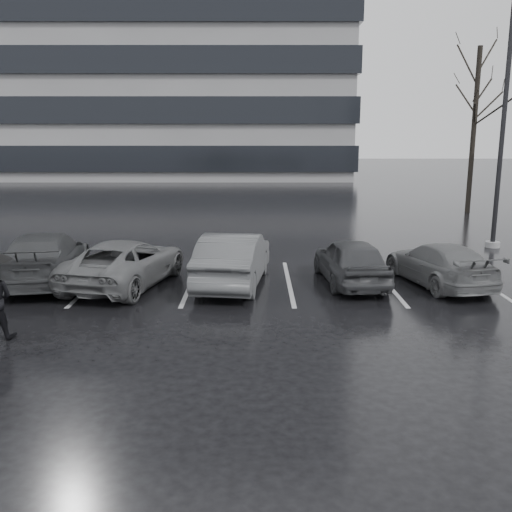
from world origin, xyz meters
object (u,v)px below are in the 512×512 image
at_px(car_main, 351,261).
at_px(car_west_a, 233,259).
at_px(car_east, 439,264).
at_px(car_west_c, 45,257).
at_px(car_west_b, 125,263).
at_px(tree_north, 474,132).
at_px(lamp_post, 503,126).

relative_size(car_main, car_west_a, 0.86).
xyz_separation_m(car_west_a, car_east, (5.80, -0.00, -0.15)).
distance_m(car_west_c, car_east, 11.23).
bearing_deg(car_west_b, car_west_c, 3.92).
bearing_deg(tree_north, car_east, -112.75).
height_order(car_main, car_east, car_main).
bearing_deg(car_main, car_east, 171.91).
height_order(car_west_b, car_east, car_west_b).
xyz_separation_m(car_main, lamp_post, (6.18, 5.22, 3.79)).
bearing_deg(lamp_post, car_west_b, -156.70).
bearing_deg(car_main, lamp_post, -144.94).
bearing_deg(car_main, car_west_c, -6.52).
bearing_deg(car_west_a, car_main, -170.76).
distance_m(car_main, tree_north, 17.36).
distance_m(car_west_a, car_east, 5.80).
bearing_deg(car_west_a, car_west_c, 3.43).
height_order(lamp_post, tree_north, lamp_post).
xyz_separation_m(car_east, tree_north, (6.18, 14.74, 3.65)).
bearing_deg(car_main, car_west_a, -2.92).
xyz_separation_m(car_west_c, car_east, (11.22, -0.35, -0.12)).
xyz_separation_m(car_west_a, lamp_post, (9.51, 5.34, 3.71)).
distance_m(car_west_a, car_west_c, 5.44).
bearing_deg(car_east, car_west_c, -14.94).
bearing_deg(tree_north, car_west_c, -140.41).
bearing_deg(lamp_post, car_east, -124.81).
relative_size(car_west_a, car_west_b, 0.97).
bearing_deg(car_west_c, car_main, 169.46).
height_order(car_west_a, lamp_post, lamp_post).
distance_m(car_west_b, car_west_c, 2.43).
bearing_deg(car_east, car_west_b, -12.80).
bearing_deg(car_west_c, lamp_post, -170.62).
bearing_deg(car_west_b, car_west_a, -165.42).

